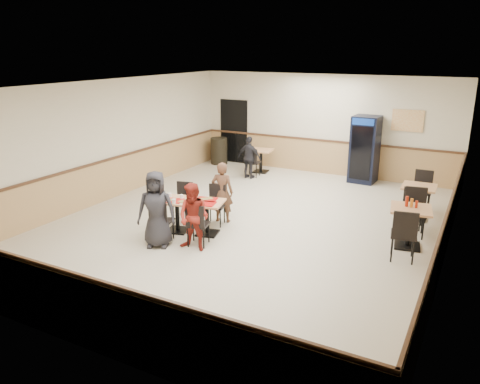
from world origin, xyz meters
The scene contains 20 objects.
ground centered at (0.00, 0.00, 0.00)m, with size 10.00×10.00×0.00m, color beige.
room_shell centered at (1.78, 2.55, 0.58)m, with size 10.00×10.00×10.00m.
main_table centered at (-0.82, -1.01, 0.47)m, with size 1.45×0.96×0.71m.
main_chairs centered at (-0.87, -1.02, 0.45)m, with size 1.51×1.79×0.90m.
diner_woman_left centered at (-1.04, -1.89, 0.76)m, with size 0.74×0.48×1.51m, color black.
diner_woman_right centered at (-0.31, -1.71, 0.66)m, with size 0.64×0.50×1.32m, color maroon.
diner_man_opposite centered at (-0.60, -0.13, 0.68)m, with size 0.50×0.33×1.36m, color brown.
lone_diner centered at (-1.71, 3.39, 0.63)m, with size 0.74×0.31×1.25m, color black.
tabletop_clutter centered at (-0.85, -1.07, 0.73)m, with size 1.23×0.78×0.12m.
side_table_near centered at (3.30, 0.34, 0.53)m, with size 0.87×0.87×0.80m.
side_table_near_chair_south centered at (3.30, -0.30, 0.51)m, with size 0.47×0.47×1.02m, color black, non-canonical shape.
side_table_near_chair_north centered at (3.30, 0.99, 0.51)m, with size 0.47×0.47×1.02m, color black, non-canonical shape.
side_table_far centered at (3.21, 2.09, 0.51)m, with size 0.74×0.74×0.77m.
side_table_far_chair_south centered at (3.21, 1.47, 0.49)m, with size 0.45×0.45×0.98m, color black, non-canonical shape.
side_table_far_chair_north centered at (3.21, 2.71, 0.49)m, with size 0.45×0.45×0.98m, color black, non-canonical shape.
condiment_caddy centered at (3.27, 0.39, 0.89)m, with size 0.23×0.06×0.20m.
back_table centered at (-1.71, 4.20, 0.47)m, with size 0.75×0.75×0.71m.
back_table_chair_lone centered at (-1.71, 3.63, 0.45)m, with size 0.42×0.42×0.90m, color black, non-canonical shape.
pepsi_cooler centered at (1.37, 4.59, 0.96)m, with size 0.75×0.76×1.91m.
trash_bin centered at (-3.43, 4.55, 0.44)m, with size 0.55×0.55×0.87m, color black.
Camera 1 is at (4.36, -8.65, 3.73)m, focal length 35.00 mm.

